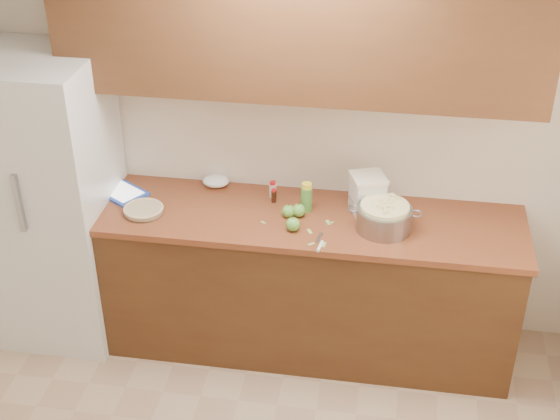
% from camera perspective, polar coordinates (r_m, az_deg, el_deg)
% --- Properties ---
extents(room_shell, '(3.60, 3.60, 3.60)m').
position_cam_1_polar(room_shell, '(3.04, -3.01, -8.75)').
color(room_shell, tan).
rests_on(room_shell, ground).
extents(counter_run, '(2.64, 0.68, 0.92)m').
position_cam_1_polar(counter_run, '(4.70, 0.90, -5.17)').
color(counter_run, '#4A2D15').
rests_on(counter_run, ground).
extents(upper_cabinets, '(2.60, 0.34, 0.70)m').
position_cam_1_polar(upper_cabinets, '(4.15, 1.39, 12.95)').
color(upper_cabinets, '#56311A').
rests_on(upper_cabinets, room_shell).
extents(fridge, '(0.70, 0.70, 1.80)m').
position_cam_1_polar(fridge, '(4.81, -16.35, 0.61)').
color(fridge, silver).
rests_on(fridge, ground).
extents(pie, '(0.24, 0.24, 0.04)m').
position_cam_1_polar(pie, '(4.52, -9.95, 0.00)').
color(pie, silver).
rests_on(pie, counter_run).
extents(colander, '(0.41, 0.31, 0.15)m').
position_cam_1_polar(colander, '(4.32, 7.63, -0.54)').
color(colander, gray).
rests_on(colander, counter_run).
extents(flour_canister, '(0.24, 0.24, 0.23)m').
position_cam_1_polar(flour_canister, '(4.46, 6.42, 1.22)').
color(flour_canister, silver).
rests_on(flour_canister, counter_run).
extents(tablet, '(0.34, 0.32, 0.02)m').
position_cam_1_polar(tablet, '(4.74, -11.45, 1.24)').
color(tablet, '#2648B9').
rests_on(tablet, counter_run).
extents(paring_knife, '(0.05, 0.20, 0.02)m').
position_cam_1_polar(paring_knife, '(4.18, 2.94, -2.58)').
color(paring_knife, gray).
rests_on(paring_knife, counter_run).
extents(lemon_bottle, '(0.07, 0.07, 0.18)m').
position_cam_1_polar(lemon_bottle, '(4.45, 1.95, 0.92)').
color(lemon_bottle, '#4C8C38').
rests_on(lemon_bottle, counter_run).
extents(cinnamon_shaker, '(0.04, 0.04, 0.10)m').
position_cam_1_polar(cinnamon_shaker, '(4.60, -0.54, 1.52)').
color(cinnamon_shaker, beige).
rests_on(cinnamon_shaker, counter_run).
extents(vanilla_bottle, '(0.03, 0.03, 0.09)m').
position_cam_1_polar(vanilla_bottle, '(4.55, -0.46, 1.05)').
color(vanilla_bottle, black).
rests_on(vanilla_bottle, counter_run).
extents(mixing_bowl, '(0.22, 0.22, 0.08)m').
position_cam_1_polar(mixing_bowl, '(4.51, 6.41, 0.56)').
color(mixing_bowl, silver).
rests_on(mixing_bowl, counter_run).
extents(paper_towel, '(0.16, 0.13, 0.07)m').
position_cam_1_polar(paper_towel, '(4.74, -4.72, 2.12)').
color(paper_towel, white).
rests_on(paper_towel, counter_run).
extents(apple_left, '(0.07, 0.07, 0.09)m').
position_cam_1_polar(apple_left, '(4.41, 0.61, -0.08)').
color(apple_left, '#5CA138').
rests_on(apple_left, counter_run).
extents(apple_center, '(0.08, 0.08, 0.09)m').
position_cam_1_polar(apple_center, '(4.42, 1.38, -0.03)').
color(apple_center, '#5CA138').
rests_on(apple_center, counter_run).
extents(apple_front, '(0.08, 0.08, 0.09)m').
position_cam_1_polar(apple_front, '(4.29, 0.95, -1.05)').
color(apple_front, '#5CA138').
rests_on(apple_front, counter_run).
extents(peel_a, '(0.04, 0.05, 0.00)m').
position_cam_1_polar(peel_a, '(4.30, 2.18, -1.57)').
color(peel_a, '#90C05D').
rests_on(peel_a, counter_run).
extents(peel_b, '(0.02, 0.05, 0.00)m').
position_cam_1_polar(peel_b, '(4.20, 3.22, -2.54)').
color(peel_b, '#90C05D').
rests_on(peel_b, counter_run).
extents(peel_c, '(0.03, 0.03, 0.00)m').
position_cam_1_polar(peel_c, '(4.38, -1.24, -0.91)').
color(peel_c, '#90C05D').
rests_on(peel_c, counter_run).
extents(peel_d, '(0.04, 0.03, 0.00)m').
position_cam_1_polar(peel_d, '(4.20, 2.31, -2.50)').
color(peel_d, '#90C05D').
rests_on(peel_d, counter_run).
extents(peel_e, '(0.03, 0.03, 0.00)m').
position_cam_1_polar(peel_e, '(4.38, 3.78, -0.93)').
color(peel_e, '#90C05D').
rests_on(peel_e, counter_run).
extents(peel_f, '(0.04, 0.05, 0.00)m').
position_cam_1_polar(peel_f, '(4.38, 3.55, -0.92)').
color(peel_f, '#90C05D').
rests_on(peel_f, counter_run).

